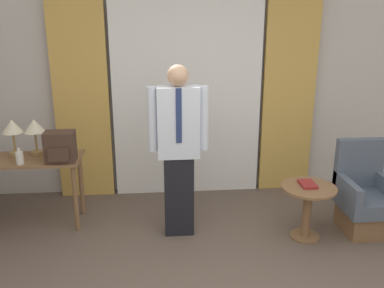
{
  "coord_description": "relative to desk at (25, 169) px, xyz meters",
  "views": [
    {
      "loc": [
        -0.41,
        -2.54,
        2.33
      ],
      "look_at": [
        -0.05,
        1.41,
        1.05
      ],
      "focal_mm": 40.0,
      "sensor_mm": 36.0,
      "label": 1
    }
  ],
  "objects": [
    {
      "name": "armchair",
      "position": [
        3.62,
        -0.45,
        -0.3
      ],
      "size": [
        0.52,
        0.59,
        0.97
      ],
      "color": "brown",
      "rests_on": "ground_plane"
    },
    {
      "name": "curtain_drape_left",
      "position": [
        0.53,
        0.74,
        0.64
      ],
      "size": [
        0.66,
        0.06,
        2.58
      ],
      "color": "gold",
      "rests_on": "ground_plane"
    },
    {
      "name": "wall_back",
      "position": [
        1.82,
        0.87,
        0.7
      ],
      "size": [
        10.0,
        0.06,
        2.7
      ],
      "color": "beige",
      "rests_on": "ground_plane"
    },
    {
      "name": "table_lamp_right",
      "position": [
        0.12,
        0.12,
        0.42
      ],
      "size": [
        0.22,
        0.22,
        0.4
      ],
      "color": "#9E7F47",
      "rests_on": "desk"
    },
    {
      "name": "curtain_sheer_center",
      "position": [
        1.82,
        0.74,
        0.64
      ],
      "size": [
        1.83,
        0.06,
        2.58
      ],
      "color": "white",
      "rests_on": "ground_plane"
    },
    {
      "name": "curtain_drape_right",
      "position": [
        3.1,
        0.74,
        0.64
      ],
      "size": [
        0.66,
        0.06,
        2.58
      ],
      "color": "gold",
      "rests_on": "ground_plane"
    },
    {
      "name": "table_lamp_left",
      "position": [
        -0.12,
        0.12,
        0.42
      ],
      "size": [
        0.22,
        0.22,
        0.4
      ],
      "color": "#9E7F47",
      "rests_on": "desk"
    },
    {
      "name": "bottle_near_edge",
      "position": [
        0.02,
        -0.17,
        0.2
      ],
      "size": [
        0.08,
        0.08,
        0.17
      ],
      "color": "silver",
      "rests_on": "desk"
    },
    {
      "name": "desk",
      "position": [
        0.0,
        0.0,
        0.0
      ],
      "size": [
        1.21,
        0.51,
        0.78
      ],
      "color": "brown",
      "rests_on": "ground_plane"
    },
    {
      "name": "backpack",
      "position": [
        0.42,
        -0.13,
        0.29
      ],
      "size": [
        0.31,
        0.23,
        0.32
      ],
      "color": "#422D23",
      "rests_on": "desk"
    },
    {
      "name": "side_table",
      "position": [
        2.96,
        -0.57,
        -0.26
      ],
      "size": [
        0.56,
        0.56,
        0.58
      ],
      "color": "brown",
      "rests_on": "ground_plane"
    },
    {
      "name": "book",
      "position": [
        2.95,
        -0.54,
        -0.06
      ],
      "size": [
        0.15,
        0.22,
        0.03
      ],
      "color": "maroon",
      "rests_on": "side_table"
    },
    {
      "name": "person",
      "position": [
        1.64,
        -0.35,
        0.34
      ],
      "size": [
        0.61,
        0.21,
        1.8
      ],
      "color": "black",
      "rests_on": "ground_plane"
    }
  ]
}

